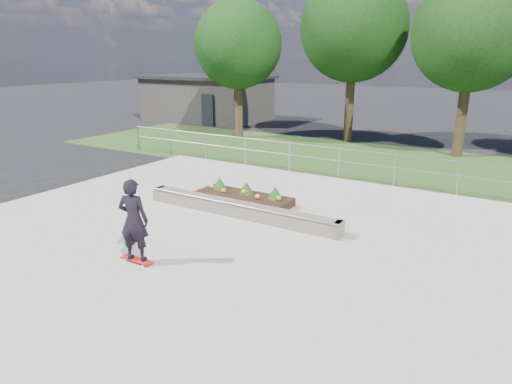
% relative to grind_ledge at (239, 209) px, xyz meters
% --- Properties ---
extents(ground, '(120.00, 120.00, 0.00)m').
position_rel_grind_ledge_xyz_m(ground, '(0.79, -2.20, -0.26)').
color(ground, black).
rests_on(ground, ground).
extents(grass_verge, '(30.00, 8.00, 0.02)m').
position_rel_grind_ledge_xyz_m(grass_verge, '(0.79, 8.80, -0.25)').
color(grass_verge, '#29451B').
rests_on(grass_verge, ground).
extents(concrete_slab, '(15.00, 15.00, 0.06)m').
position_rel_grind_ledge_xyz_m(concrete_slab, '(0.79, -2.20, -0.23)').
color(concrete_slab, '#A59E92').
rests_on(concrete_slab, ground).
extents(fence, '(20.06, 0.06, 1.20)m').
position_rel_grind_ledge_xyz_m(fence, '(0.79, 5.30, 0.51)').
color(fence, gray).
rests_on(fence, ground).
extents(building, '(8.40, 5.40, 3.00)m').
position_rel_grind_ledge_xyz_m(building, '(-13.20, 15.79, 1.25)').
color(building, '#2F2D2A').
rests_on(building, ground).
extents(tree_far_left, '(4.55, 4.55, 7.15)m').
position_rel_grind_ledge_xyz_m(tree_far_left, '(-7.21, 10.80, 4.59)').
color(tree_far_left, '#372416').
rests_on(tree_far_left, ground).
extents(tree_mid_left, '(5.25, 5.25, 8.25)m').
position_rel_grind_ledge_xyz_m(tree_mid_left, '(-1.71, 12.80, 5.34)').
color(tree_mid_left, '#322014').
rests_on(tree_mid_left, ground).
extents(tree_mid_right, '(4.90, 4.90, 7.70)m').
position_rel_grind_ledge_xyz_m(tree_mid_right, '(3.79, 11.80, 4.97)').
color(tree_mid_right, '#2E2112').
rests_on(tree_mid_right, ground).
extents(grind_ledge, '(6.00, 0.44, 0.43)m').
position_rel_grind_ledge_xyz_m(grind_ledge, '(0.00, 0.00, 0.00)').
color(grind_ledge, brown).
rests_on(grind_ledge, concrete_slab).
extents(planter_bed, '(3.00, 1.20, 0.61)m').
position_rel_grind_ledge_xyz_m(planter_bed, '(-0.57, 1.07, -0.02)').
color(planter_bed, black).
rests_on(planter_bed, concrete_slab).
extents(skateboarder, '(0.80, 0.60, 1.86)m').
position_rel_grind_ledge_xyz_m(skateboarder, '(-0.23, -3.59, 0.76)').
color(skateboarder, white).
rests_on(skateboarder, concrete_slab).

